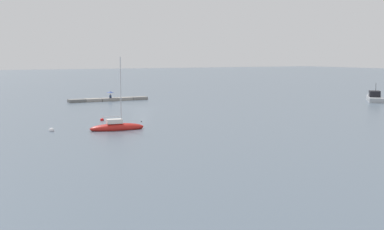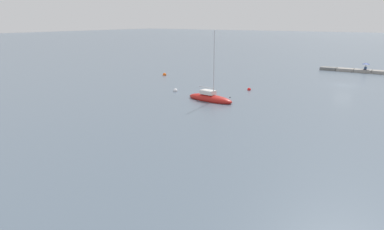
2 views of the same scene
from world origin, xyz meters
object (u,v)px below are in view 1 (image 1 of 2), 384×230
(person_seated_blue_left, at_px, (110,97))
(mooring_buoy_far, at_px, (52,130))
(motorboat_grey_near, at_px, (374,98))
(mooring_buoy_near, at_px, (102,120))
(sailboat_red_mid, at_px, (117,127))
(umbrella_open_navy, at_px, (110,92))

(person_seated_blue_left, distance_m, mooring_buoy_far, 39.49)
(person_seated_blue_left, distance_m, motorboat_grey_near, 50.84)
(mooring_buoy_near, bearing_deg, sailboat_red_mid, 83.00)
(umbrella_open_navy, bearing_deg, mooring_buoy_near, 69.04)
(umbrella_open_navy, height_order, motorboat_grey_near, motorboat_grey_near)
(sailboat_red_mid, relative_size, motorboat_grey_near, 1.17)
(person_seated_blue_left, distance_m, mooring_buoy_near, 30.07)
(motorboat_grey_near, height_order, mooring_buoy_far, motorboat_grey_near)
(umbrella_open_navy, bearing_deg, motorboat_grey_near, 151.66)
(person_seated_blue_left, distance_m, umbrella_open_navy, 0.88)
(sailboat_red_mid, bearing_deg, mooring_buoy_near, 179.16)
(person_seated_blue_left, height_order, motorboat_grey_near, motorboat_grey_near)
(motorboat_grey_near, height_order, mooring_buoy_near, motorboat_grey_near)
(person_seated_blue_left, distance_m, sailboat_red_mid, 38.92)
(person_seated_blue_left, bearing_deg, umbrella_open_navy, -87.96)
(person_seated_blue_left, bearing_deg, motorboat_grey_near, 161.31)
(person_seated_blue_left, relative_size, mooring_buoy_near, 1.43)
(umbrella_open_navy, relative_size, sailboat_red_mid, 0.16)
(mooring_buoy_near, bearing_deg, umbrella_open_navy, -110.96)
(sailboat_red_mid, bearing_deg, person_seated_blue_left, 168.38)
(umbrella_open_navy, xyz_separation_m, mooring_buoy_near, (10.79, 28.17, -1.60))
(umbrella_open_navy, distance_m, mooring_buoy_far, 39.61)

